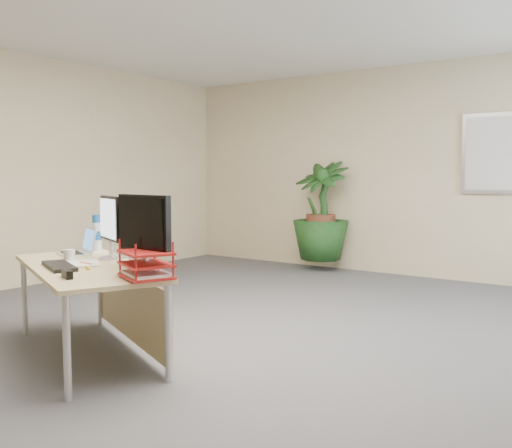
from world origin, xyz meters
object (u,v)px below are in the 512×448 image
Objects in this scene: laptop at (80,247)px; desk at (99,283)px; monitor_left at (111,223)px; floor_plant at (321,216)px; monitor_right at (130,230)px.

desk is at bearing -25.45° from laptop.
floor_plant is at bearing 94.93° from monitor_left.
desk is 0.48m from monitor_left.
floor_plant reaches higher than monitor_left.
monitor_right is at bearing -22.22° from monitor_left.
desk is 0.49m from monitor_right.
desk is 4.75× the size of laptop.
monitor_left is at bearing 118.20° from desk.
laptop is at bearing 154.55° from desk.
monitor_right reaches higher than laptop.
laptop is (-0.82, 0.20, -0.20)m from monitor_right.
floor_plant is 3.30× the size of monitor_right.
monitor_left is at bearing -85.07° from floor_plant.
laptop is at bearing -91.28° from floor_plant.
floor_plant is at bearing 88.72° from laptop.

